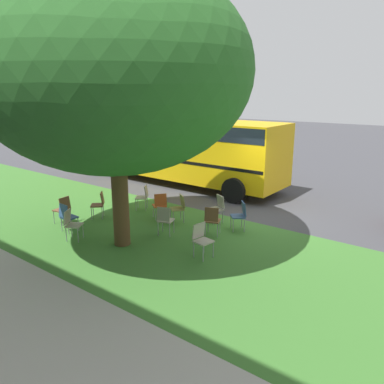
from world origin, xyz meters
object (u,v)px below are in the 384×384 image
object	(u,v)px
chair_3	(240,214)
chair_8	(202,238)
chair_7	(218,206)
chair_11	(143,195)
chair_5	(71,222)
street_tree	(114,71)
chair_10	(160,204)
chair_2	(165,218)
school_bus	(174,144)
chair_1	(179,206)
chair_0	(67,215)
chair_4	(63,208)
chair_6	(99,203)
chair_9	(212,219)

from	to	relation	value
chair_3	chair_8	size ratio (longest dim) A/B	1.00
chair_7	chair_11	distance (m)	2.85
chair_3	chair_7	distance (m)	0.97
chair_5	street_tree	bearing A→B (deg)	-154.51
chair_10	chair_11	distance (m)	1.22
chair_2	school_bus	bearing A→B (deg)	-52.06
chair_5	chair_8	distance (m)	3.80
street_tree	chair_1	bearing A→B (deg)	-91.63
chair_0	chair_10	distance (m)	2.92
chair_3	chair_0	bearing A→B (deg)	39.30
chair_1	chair_11	size ratio (longest dim) A/B	1.00
street_tree	chair_0	world-z (taller)	street_tree
chair_2	chair_4	size ratio (longest dim) A/B	1.00
chair_0	chair_5	distance (m)	0.69
chair_0	chair_6	size ratio (longest dim) A/B	1.00
street_tree	chair_5	xyz separation A→B (m)	(1.36, 0.65, -4.03)
chair_2	school_bus	distance (m)	6.85
chair_5	chair_9	world-z (taller)	same
chair_3	chair_5	distance (m)	4.90
chair_0	chair_5	bearing A→B (deg)	155.19
chair_7	chair_10	distance (m)	1.89
chair_9	chair_10	bearing A→B (deg)	-4.79
chair_5	chair_9	distance (m)	3.99
school_bus	chair_0	bearing A→B (deg)	103.50
chair_0	chair_9	world-z (taller)	same
chair_0	chair_8	distance (m)	4.32
chair_9	chair_0	bearing A→B (deg)	33.50
chair_2	school_bus	world-z (taller)	school_bus
chair_0	chair_9	distance (m)	4.31
street_tree	chair_9	xyz separation A→B (m)	(-1.60, -2.02, -4.03)
school_bus	chair_1	bearing A→B (deg)	131.91
chair_0	school_bus	size ratio (longest dim) A/B	0.08
chair_0	chair_10	size ratio (longest dim) A/B	1.00
chair_0	chair_11	xyz separation A→B (m)	(-0.24, -2.97, 0.00)
chair_0	chair_5	world-z (taller)	same
chair_1	chair_11	xyz separation A→B (m)	(1.82, -0.22, 0.00)
chair_10	chair_3	bearing A→B (deg)	-164.78
chair_0	chair_7	world-z (taller)	same
chair_0	chair_7	distance (m)	4.62
chair_3	chair_4	world-z (taller)	same
chair_3	school_bus	bearing A→B (deg)	-32.53
street_tree	chair_2	xyz separation A→B (m)	(-0.50, -1.21, -4.03)
chair_6	chair_11	world-z (taller)	same
chair_8	street_tree	bearing A→B (deg)	16.64
chair_3	chair_2	bearing A→B (deg)	48.56
street_tree	chair_8	xyz separation A→B (m)	(-2.21, -0.66, -4.03)
chair_4	chair_6	size ratio (longest dim) A/B	1.00
chair_0	chair_11	distance (m)	2.98
chair_7	chair_11	world-z (taller)	same
street_tree	chair_6	size ratio (longest dim) A/B	8.06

